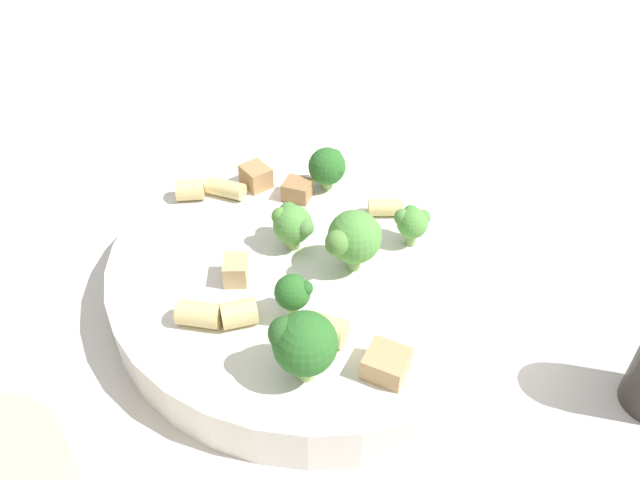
% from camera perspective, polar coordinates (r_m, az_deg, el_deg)
% --- Properties ---
extents(ground_plane, '(2.00, 2.00, 0.00)m').
position_cam_1_polar(ground_plane, '(0.47, 0.00, -4.20)').
color(ground_plane, beige).
extents(pasta_bowl, '(0.30, 0.30, 0.03)m').
position_cam_1_polar(pasta_bowl, '(0.45, 0.00, -2.36)').
color(pasta_bowl, silver).
rests_on(pasta_bowl, ground_plane).
extents(broccoli_floret_0, '(0.02, 0.02, 0.03)m').
position_cam_1_polar(broccoli_floret_0, '(0.44, 8.40, 1.68)').
color(broccoli_floret_0, '#84AD60').
rests_on(broccoli_floret_0, pasta_bowl).
extents(broccoli_floret_1, '(0.04, 0.04, 0.05)m').
position_cam_1_polar(broccoli_floret_1, '(0.41, 2.87, 0.04)').
color(broccoli_floret_1, '#84AD60').
rests_on(broccoli_floret_1, pasta_bowl).
extents(broccoli_floret_2, '(0.03, 0.03, 0.04)m').
position_cam_1_polar(broccoli_floret_2, '(0.49, 0.72, 6.73)').
color(broccoli_floret_2, '#9EC175').
rests_on(broccoli_floret_2, pasta_bowl).
extents(broccoli_floret_3, '(0.02, 0.02, 0.03)m').
position_cam_1_polar(broccoli_floret_3, '(0.38, -2.44, -4.81)').
color(broccoli_floret_3, '#9EC175').
rests_on(broccoli_floret_3, pasta_bowl).
extents(broccoli_floret_4, '(0.04, 0.04, 0.05)m').
position_cam_1_polar(broccoli_floret_4, '(0.35, -1.66, -9.34)').
color(broccoli_floret_4, '#9EC175').
rests_on(broccoli_floret_4, pasta_bowl).
extents(broccoli_floret_5, '(0.03, 0.03, 0.03)m').
position_cam_1_polar(broccoli_floret_5, '(0.43, -2.59, 1.50)').
color(broccoli_floret_5, '#93B766').
rests_on(broccoli_floret_5, pasta_bowl).
extents(rigatoni_0, '(0.03, 0.03, 0.01)m').
position_cam_1_polar(rigatoni_0, '(0.47, 5.99, 2.97)').
color(rigatoni_0, '#E0C67F').
rests_on(rigatoni_0, pasta_bowl).
extents(rigatoni_1, '(0.02, 0.03, 0.01)m').
position_cam_1_polar(rigatoni_1, '(0.50, -8.61, 4.68)').
color(rigatoni_1, '#E0C67F').
rests_on(rigatoni_1, pasta_bowl).
extents(rigatoni_2, '(0.03, 0.03, 0.02)m').
position_cam_1_polar(rigatoni_2, '(0.50, -11.80, 4.50)').
color(rigatoni_2, '#E0C67F').
rests_on(rigatoni_2, pasta_bowl).
extents(rigatoni_3, '(0.03, 0.03, 0.02)m').
position_cam_1_polar(rigatoni_3, '(0.40, -10.98, -6.68)').
color(rigatoni_3, '#E0C67F').
rests_on(rigatoni_3, pasta_bowl).
extents(rigatoni_4, '(0.02, 0.03, 0.02)m').
position_cam_1_polar(rigatoni_4, '(0.38, 0.69, -8.21)').
color(rigatoni_4, '#E0C67F').
rests_on(rigatoni_4, pasta_bowl).
extents(rigatoni_5, '(0.03, 0.03, 0.02)m').
position_cam_1_polar(rigatoni_5, '(0.39, -7.31, -6.75)').
color(rigatoni_5, '#E0C67F').
rests_on(rigatoni_5, pasta_bowl).
extents(chicken_chunk_0, '(0.02, 0.03, 0.01)m').
position_cam_1_polar(chicken_chunk_0, '(0.49, -2.08, 4.61)').
color(chicken_chunk_0, '#A87A4C').
rests_on(chicken_chunk_0, pasta_bowl).
extents(chicken_chunk_1, '(0.02, 0.03, 0.02)m').
position_cam_1_polar(chicken_chunk_1, '(0.50, -5.88, 5.81)').
color(chicken_chunk_1, tan).
rests_on(chicken_chunk_1, pasta_bowl).
extents(chicken_chunk_2, '(0.03, 0.03, 0.02)m').
position_cam_1_polar(chicken_chunk_2, '(0.37, 6.09, -11.16)').
color(chicken_chunk_2, tan).
rests_on(chicken_chunk_2, pasta_bowl).
extents(chicken_chunk_3, '(0.03, 0.02, 0.02)m').
position_cam_1_polar(chicken_chunk_3, '(0.42, -7.73, -2.74)').
color(chicken_chunk_3, tan).
rests_on(chicken_chunk_3, pasta_bowl).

